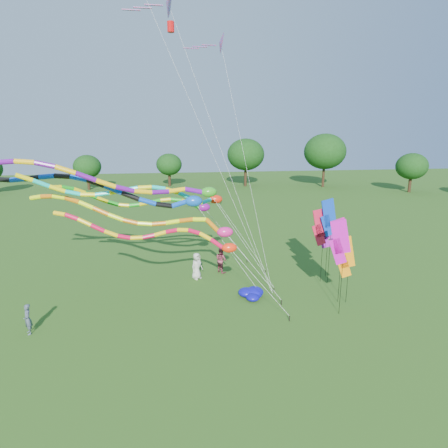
{
  "coord_description": "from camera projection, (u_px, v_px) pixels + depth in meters",
  "views": [
    {
      "loc": [
        -3.59,
        -16.02,
        9.56
      ],
      "look_at": [
        -0.51,
        3.48,
        4.8
      ],
      "focal_mm": 30.0,
      "sensor_mm": 36.0,
      "label": 1
    }
  ],
  "objects": [
    {
      "name": "tube_kite_purple",
      "position": [
        113.0,
        181.0,
        19.7
      ],
      "size": [
        17.12,
        1.45,
        9.03
      ],
      "rotation": [
        0.0,
        0.0,
        0.04
      ],
      "color": "black",
      "rests_on": "ground"
    },
    {
      "name": "banner_pole_magenta_b",
      "position": [
        339.0,
        240.0,
        20.9
      ],
      "size": [
        1.15,
        0.31,
        5.08
      ],
      "rotation": [
        0.0,
        0.0,
        0.2
      ],
      "color": "black",
      "rests_on": "ground"
    },
    {
      "name": "blue_nylon_heap",
      "position": [
        248.0,
        296.0,
        22.09
      ],
      "size": [
        1.68,
        1.61,
        0.53
      ],
      "color": "#0E0CA2",
      "rests_on": "ground"
    },
    {
      "name": "banner_pole_blue_b",
      "position": [
        328.0,
        218.0,
        23.73
      ],
      "size": [
        1.16,
        0.18,
        5.64
      ],
      "rotation": [
        0.0,
        0.0,
        0.08
      ],
      "color": "black",
      "rests_on": "ground"
    },
    {
      "name": "banner_pole_violet",
      "position": [
        325.0,
        231.0,
        25.03
      ],
      "size": [
        1.13,
        0.42,
        4.52
      ],
      "rotation": [
        0.0,
        0.0,
        -0.3
      ],
      "color": "black",
      "rests_on": "ground"
    },
    {
      "name": "person_b",
      "position": [
        28.0,
        319.0,
        18.22
      ],
      "size": [
        0.59,
        0.67,
        1.54
      ],
      "primitive_type": "imported",
      "rotation": [
        0.0,
        0.0,
        -1.07
      ],
      "color": "#404A5A",
      "rests_on": "ground"
    },
    {
      "name": "tube_kite_orange",
      "position": [
        152.0,
        218.0,
        21.26
      ],
      "size": [
        13.92,
        3.96,
        6.8
      ],
      "rotation": [
        0.0,
        0.0,
        -0.29
      ],
      "color": "black",
      "rests_on": "ground"
    },
    {
      "name": "tree_ring",
      "position": [
        182.0,
        216.0,
        20.18
      ],
      "size": [
        120.2,
        115.89,
        9.72
      ],
      "color": "#382314",
      "rests_on": "ground"
    },
    {
      "name": "tube_kite_green",
      "position": [
        154.0,
        202.0,
        25.24
      ],
      "size": [
        12.81,
        2.29,
        7.03
      ],
      "rotation": [
        0.0,
        0.0,
        0.17
      ],
      "color": "black",
      "rests_on": "ground"
    },
    {
      "name": "delta_kite_high_c",
      "position": [
        221.0,
        43.0,
        22.45
      ],
      "size": [
        4.76,
        4.8,
        15.7
      ],
      "rotation": [
        0.0,
        0.0,
        -0.07
      ],
      "color": "black",
      "rests_on": "ground"
    },
    {
      "name": "ground",
      "position": [
        246.0,
        336.0,
        18.17
      ],
      "size": [
        160.0,
        160.0,
        0.0
      ],
      "primitive_type": "plane",
      "color": "#245015",
      "rests_on": "ground"
    },
    {
      "name": "banner_pole_red",
      "position": [
        320.0,
        227.0,
        24.0
      ],
      "size": [
        1.16,
        0.12,
        4.99
      ],
      "rotation": [
        0.0,
        0.0,
        -0.03
      ],
      "color": "black",
      "rests_on": "ground"
    },
    {
      "name": "person_a",
      "position": [
        197.0,
        266.0,
        25.18
      ],
      "size": [
        1.05,
        1.01,
        1.81
      ],
      "primitive_type": "imported",
      "rotation": [
        0.0,
        0.0,
        0.7
      ],
      "color": "#BCB9AA",
      "rests_on": "ground"
    },
    {
      "name": "delta_kite_high_a",
      "position": [
        168.0,
        4.0,
        18.49
      ],
      "size": [
        7.9,
        1.46,
        16.85
      ],
      "rotation": [
        0.0,
        0.0,
        -0.08
      ],
      "color": "black",
      "rests_on": "ground"
    },
    {
      "name": "tube_kite_cyan",
      "position": [
        151.0,
        194.0,
        21.71
      ],
      "size": [
        14.05,
        3.43,
        8.1
      ],
      "rotation": [
        0.0,
        0.0,
        0.26
      ],
      "color": "black",
      "rests_on": "ground"
    },
    {
      "name": "tube_kite_red",
      "position": [
        167.0,
        236.0,
        19.2
      ],
      "size": [
        11.63,
        2.52,
        6.27
      ],
      "rotation": [
        0.0,
        0.0,
        -0.25
      ],
      "color": "black",
      "rests_on": "ground"
    },
    {
      "name": "banner_pole_orange",
      "position": [
        345.0,
        257.0,
        21.16
      ],
      "size": [
        1.15,
        0.3,
        4.04
      ],
      "rotation": [
        0.0,
        0.0,
        -0.19
      ],
      "color": "black",
      "rests_on": "ground"
    },
    {
      "name": "person_c",
      "position": [
        221.0,
        260.0,
        26.39
      ],
      "size": [
        1.04,
        1.11,
        1.81
      ],
      "primitive_type": "imported",
      "rotation": [
        0.0,
        0.0,
        2.12
      ],
      "color": "#8E3346",
      "rests_on": "ground"
    },
    {
      "name": "banner_pole_magenta_a",
      "position": [
        340.0,
        242.0,
        19.54
      ],
      "size": [
        1.14,
        0.41,
        5.31
      ],
      "rotation": [
        0.0,
        0.0,
        -0.29
      ],
      "color": "black",
      "rests_on": "ground"
    },
    {
      "name": "tube_kite_blue",
      "position": [
        108.0,
        190.0,
        20.74
      ],
      "size": [
        16.17,
        2.67,
        8.22
      ],
      "rotation": [
        0.0,
        0.0,
        -0.12
      ],
      "color": "black",
      "rests_on": "ground"
    }
  ]
}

